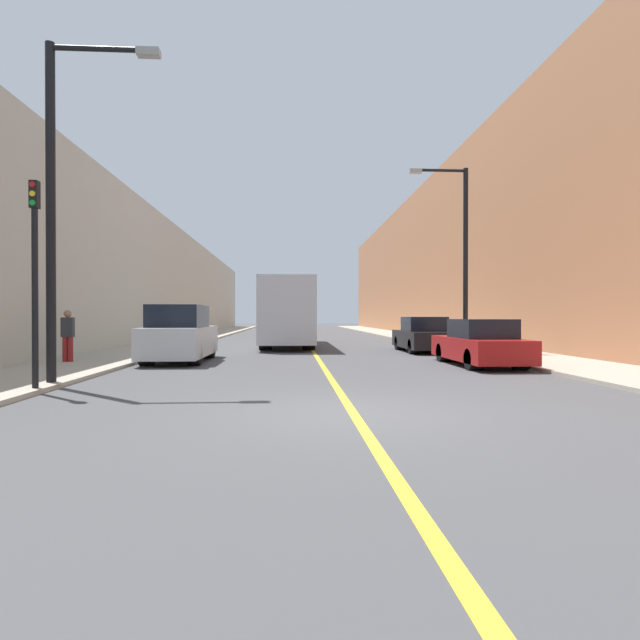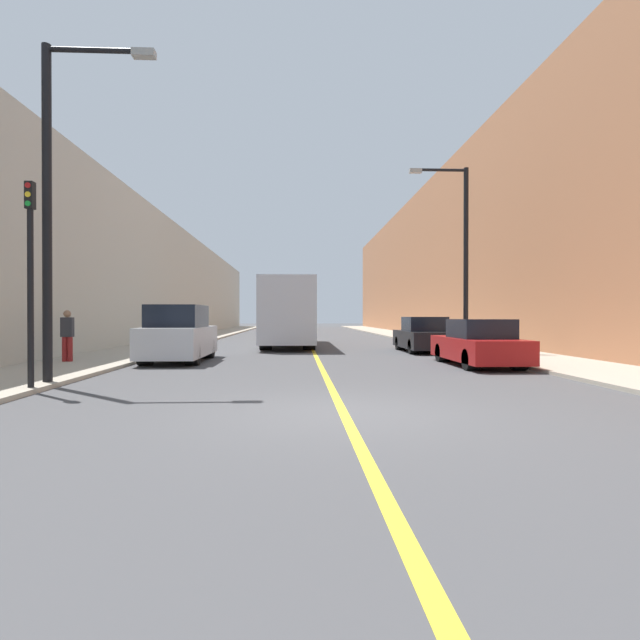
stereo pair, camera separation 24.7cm
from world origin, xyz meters
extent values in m
plane|color=#474749|center=(0.00, 0.00, 0.00)|extent=(200.00, 200.00, 0.00)
cube|color=#A89E8C|center=(-7.52, 30.00, 0.05)|extent=(3.22, 72.00, 0.10)
cube|color=#A89E8C|center=(7.52, 30.00, 0.05)|extent=(3.22, 72.00, 0.10)
cube|color=#B7B2A3|center=(-11.13, 30.00, 4.02)|extent=(4.00, 72.00, 8.04)
cube|color=#B2724C|center=(11.13, 30.00, 5.86)|extent=(4.00, 72.00, 11.72)
cube|color=gold|center=(0.00, 30.00, 0.00)|extent=(0.16, 72.00, 0.01)
cube|color=silver|center=(-1.15, 18.14, 1.80)|extent=(2.53, 10.40, 2.98)
cube|color=black|center=(-1.15, 12.97, 2.32)|extent=(2.15, 0.04, 1.34)
cylinder|color=black|center=(-2.14, 14.92, 0.52)|extent=(0.56, 1.04, 1.04)
cylinder|color=black|center=(-0.17, 14.92, 0.52)|extent=(0.56, 1.04, 1.04)
cylinder|color=black|center=(-2.14, 21.36, 0.52)|extent=(0.56, 1.04, 1.04)
cylinder|color=black|center=(-0.17, 21.36, 0.52)|extent=(0.56, 1.04, 1.04)
cube|color=silver|center=(-4.73, 9.28, 0.69)|extent=(1.86, 4.46, 0.98)
cube|color=black|center=(-4.73, 9.05, 1.55)|extent=(1.64, 2.46, 0.73)
cube|color=black|center=(-4.73, 7.08, 0.86)|extent=(1.58, 0.04, 0.44)
cylinder|color=black|center=(-5.45, 7.89, 0.34)|extent=(0.41, 0.68, 0.68)
cylinder|color=black|center=(-4.00, 7.89, 0.34)|extent=(0.41, 0.68, 0.68)
cylinder|color=black|center=(-5.45, 10.66, 0.34)|extent=(0.41, 0.68, 0.68)
cylinder|color=black|center=(-4.00, 10.66, 0.34)|extent=(0.41, 0.68, 0.68)
cube|color=maroon|center=(4.90, 7.41, 0.53)|extent=(1.76, 4.44, 0.68)
cube|color=black|center=(4.90, 7.18, 1.16)|extent=(1.55, 2.00, 0.58)
cube|color=black|center=(4.90, 5.22, 0.65)|extent=(1.49, 0.04, 0.31)
cylinder|color=black|center=(4.22, 6.03, 0.31)|extent=(0.39, 0.62, 0.62)
cylinder|color=black|center=(5.59, 6.03, 0.31)|extent=(0.39, 0.62, 0.62)
cylinder|color=black|center=(4.22, 8.78, 0.31)|extent=(0.39, 0.62, 0.62)
cylinder|color=black|center=(5.59, 8.78, 0.31)|extent=(0.39, 0.62, 0.62)
cube|color=black|center=(4.73, 13.44, 0.55)|extent=(1.81, 4.22, 0.72)
cube|color=black|center=(4.73, 13.22, 1.21)|extent=(1.59, 1.90, 0.61)
cube|color=black|center=(4.73, 11.35, 0.67)|extent=(1.54, 0.04, 0.32)
cylinder|color=black|center=(4.02, 12.13, 0.31)|extent=(0.40, 0.62, 0.62)
cylinder|color=black|center=(5.43, 12.13, 0.31)|extent=(0.40, 0.62, 0.62)
cylinder|color=black|center=(4.02, 14.75, 0.31)|extent=(0.40, 0.62, 0.62)
cylinder|color=black|center=(5.43, 14.75, 0.31)|extent=(0.40, 0.62, 0.62)
cylinder|color=black|center=(-6.21, 3.33, 3.79)|extent=(0.20, 0.20, 7.38)
cylinder|color=black|center=(-5.16, 3.33, 7.38)|extent=(2.10, 0.12, 0.12)
cube|color=#999993|center=(-4.11, 3.33, 7.33)|extent=(0.50, 0.24, 0.16)
cylinder|color=black|center=(6.21, 12.28, 3.86)|extent=(0.20, 0.20, 7.52)
cylinder|color=black|center=(5.16, 12.28, 7.52)|extent=(2.10, 0.12, 0.12)
cube|color=#999993|center=(4.11, 12.28, 7.47)|extent=(0.50, 0.24, 0.16)
cylinder|color=black|center=(-6.11, 2.44, 1.90)|extent=(0.12, 0.12, 3.60)
cube|color=black|center=(-6.11, 2.44, 3.98)|extent=(0.16, 0.16, 0.55)
cylinder|color=#B21919|center=(-6.11, 2.35, 4.16)|extent=(0.11, 0.02, 0.11)
cylinder|color=yellow|center=(-6.11, 2.35, 3.98)|extent=(0.11, 0.02, 0.11)
cylinder|color=green|center=(-6.11, 2.35, 3.79)|extent=(0.11, 0.02, 0.11)
cylinder|color=maroon|center=(-8.11, 8.32, 0.49)|extent=(0.16, 0.16, 0.78)
cylinder|color=maroon|center=(-7.95, 8.32, 0.49)|extent=(0.16, 0.16, 0.78)
cube|color=#2D2D33|center=(-8.03, 8.32, 1.20)|extent=(0.36, 0.20, 0.62)
sphere|color=#8C664C|center=(-8.03, 8.32, 1.62)|extent=(0.23, 0.23, 0.23)
camera|label=1|loc=(-0.99, -7.86, 1.54)|focal=28.00mm
camera|label=2|loc=(-0.75, -7.87, 1.54)|focal=28.00mm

